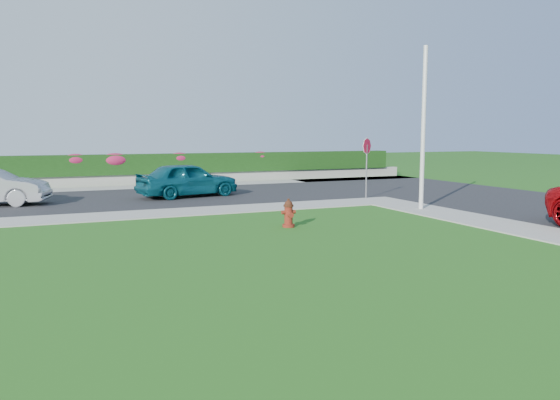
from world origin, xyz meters
name	(u,v)px	position (x,y,z in m)	size (l,w,h in m)	color
ground	(342,263)	(0.00, 0.00, 0.00)	(120.00, 120.00, 0.00)	black
street_far	(67,201)	(-5.00, 14.00, 0.02)	(26.00, 8.00, 0.04)	black
sidewalk_far	(41,220)	(-6.00, 9.00, 0.02)	(24.00, 2.00, 0.04)	gray
curb_corner	(379,201)	(7.00, 9.00, 0.02)	(2.00, 2.00, 0.04)	gray
sidewalk_beyond	(144,187)	(-1.00, 19.00, 0.02)	(34.00, 2.00, 0.04)	gray
retaining_wall	(139,180)	(-1.00, 20.50, 0.30)	(34.00, 0.40, 0.60)	gray
hedge	(139,164)	(-1.00, 20.60, 1.15)	(32.00, 0.90, 1.10)	black
fire_hydrant	(289,214)	(0.86, 4.68, 0.41)	(0.44, 0.42, 0.87)	#570F0D
sedan_teal	(188,179)	(-0.02, 13.54, 0.80)	(1.80, 4.46, 1.52)	#0C4D5D
utility_pole	(423,129)	(6.96, 6.18, 2.98)	(0.16, 0.16, 5.96)	silver
stop_sign	(367,153)	(6.89, 9.84, 1.97)	(0.64, 0.37, 2.65)	slate
flower_clump_c	(75,160)	(-4.27, 20.50, 1.45)	(1.28, 0.83, 0.64)	#AF1E54
flower_clump_d	(115,160)	(-2.25, 20.50, 1.40)	(1.50, 0.97, 0.75)	#AF1E54
flower_clump_e	(179,158)	(1.26, 20.50, 1.46)	(1.22, 0.78, 0.61)	#AF1E54
flower_clump_f	(260,156)	(6.19, 20.50, 1.48)	(1.13, 0.72, 0.56)	#AF1E54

